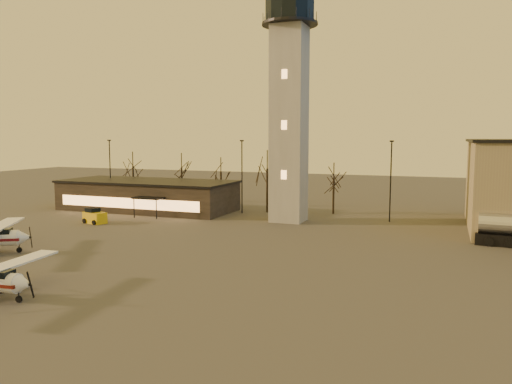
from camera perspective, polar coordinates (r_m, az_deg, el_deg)
ground at (r=36.39m, az=-10.69°, el=-10.71°), size 220.00×220.00×0.00m
control_tower at (r=62.58m, az=3.83°, el=11.58°), size 6.80×6.80×32.60m
terminal at (r=74.09m, az=-12.26°, el=-0.35°), size 25.40×12.20×4.30m
light_poles at (r=63.35m, az=4.45°, el=1.62°), size 58.50×12.25×10.14m
tree_row at (r=75.98m, az=-4.10°, el=2.81°), size 37.20×9.20×8.80m
service_cart at (r=64.58m, az=-17.97°, el=-2.78°), size 3.25×2.50×1.86m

